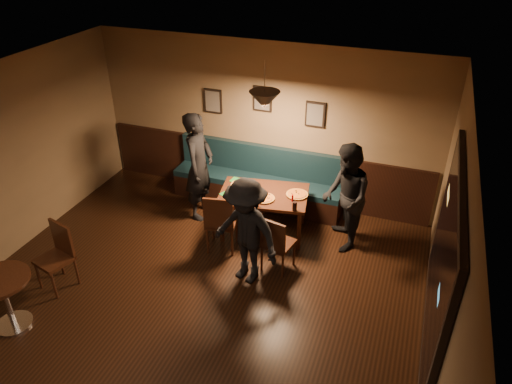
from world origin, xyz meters
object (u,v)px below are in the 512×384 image
cafe_table (7,302)px  cafe_chair_far (54,259)px  diner_front (246,232)px  soda_glass (295,206)px  dining_table (264,213)px  diner_right (345,198)px  booth_bench (257,178)px  diner_left (199,166)px  chair_near_right (278,242)px  chair_near_left (222,220)px  tabasco_bottle (292,198)px

cafe_table → cafe_chair_far: (0.06, 0.80, 0.10)m
diner_front → soda_glass: diner_front is taller
dining_table → soda_glass: (0.59, -0.31, 0.44)m
cafe_chair_far → soda_glass: bearing=-131.0°
soda_glass → dining_table: bearing=152.5°
diner_right → dining_table: bearing=-105.7°
booth_bench → diner_left: (-0.76, -0.67, 0.42)m
diner_right → cafe_table: bearing=-69.4°
booth_bench → soda_glass: booth_bench is taller
booth_bench → chair_near_right: (0.91, -1.59, -0.04)m
booth_bench → diner_right: diner_right is taller
diner_front → cafe_chair_far: diner_front is taller
diner_right → diner_front: bearing=-62.1°
chair_near_right → diner_front: diner_front is taller
diner_left → chair_near_right: bearing=-122.2°
chair_near_left → booth_bench: bearing=76.3°
chair_near_left → cafe_chair_far: 2.39m
soda_glass → cafe_table: soda_glass is taller
diner_left → soda_glass: diner_left is taller
chair_near_left → diner_right: size_ratio=0.59×
diner_front → cafe_table: bearing=-125.7°
chair_near_right → cafe_table: size_ratio=1.20×
chair_near_left → chair_near_right: size_ratio=1.09×
dining_table → chair_near_left: size_ratio=1.37×
chair_near_left → cafe_table: 3.03m
soda_glass → diner_front: bearing=-117.8°
diner_front → cafe_table: diner_front is taller
diner_left → diner_front: 1.84m
diner_right → chair_near_right: bearing=-61.1°
dining_table → chair_near_right: bearing=-67.5°
chair_near_right → cafe_chair_far: 3.09m
booth_bench → dining_table: 0.92m
dining_table → chair_near_right: 0.92m
diner_right → tabasco_bottle: diner_right is taller
diner_front → cafe_table: size_ratio=2.10×
dining_table → chair_near_left: bearing=-137.4°
diner_right → diner_front: diner_right is taller
diner_left → diner_front: bearing=-137.7°
diner_front → dining_table: bearing=114.3°
booth_bench → diner_right: bearing=-23.0°
diner_left → soda_glass: 1.82m
chair_near_right → diner_front: 0.61m
diner_left → cafe_table: (-1.13, -3.14, -0.55)m
dining_table → soda_glass: size_ratio=9.41×
tabasco_bottle → diner_left: bearing=172.9°
chair_near_right → diner_front: (-0.35, -0.37, 0.34)m
diner_front → soda_glass: 0.95m
booth_bench → diner_front: 2.05m
soda_glass → cafe_chair_far: cafe_chair_far is taller
cafe_chair_far → booth_bench: bearing=-106.1°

